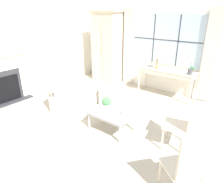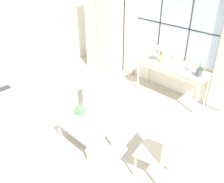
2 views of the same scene
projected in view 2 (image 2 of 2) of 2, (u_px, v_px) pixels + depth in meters
ground_plane at (66, 147)px, 4.29m from camera, size 14.00×14.00×0.00m
wall_back_windowed at (174, 32)px, 5.43m from camera, size 7.20×0.14×2.80m
wall_left at (5, 25)px, 5.82m from camera, size 0.06×7.20×2.80m
armoire at (104, 28)px, 6.51m from camera, size 0.98×0.58×2.30m
console_table at (172, 69)px, 5.42m from camera, size 1.59×0.51×0.77m
table_lamp at (161, 46)px, 5.35m from camera, size 0.27×0.27×0.48m
potted_orchid at (200, 68)px, 4.86m from camera, size 0.16×0.13×0.51m
armchair_upholstered at (51, 97)px, 5.18m from camera, size 1.18×1.10×0.86m
side_chair_wooden at (162, 146)px, 3.45m from camera, size 0.53×0.53×1.09m
coffee_table at (85, 126)px, 4.21m from camera, size 0.88×0.62×0.42m
potted_plant_small at (80, 112)px, 4.25m from camera, size 0.20×0.20×0.26m
pillar_candle at (97, 126)px, 4.02m from camera, size 0.12×0.12×0.16m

